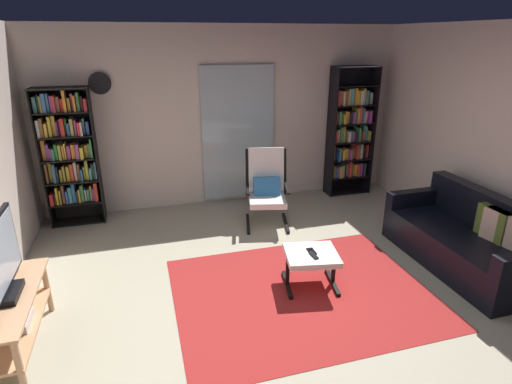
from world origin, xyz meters
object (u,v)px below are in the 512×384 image
lounge_armchair (267,185)px  ottoman (311,259)px  bookshelf_near_sofa (350,133)px  cell_phone (311,251)px  tv_stand (12,316)px  tv_remote (314,255)px  bookshelf_near_tv (69,152)px  leather_sofa (467,240)px  wall_clock (100,83)px

lounge_armchair → ottoman: (-0.04, -1.63, -0.22)m
bookshelf_near_sofa → cell_phone: (-1.65, -2.38, -0.61)m
tv_stand → tv_remote: (2.66, 0.16, 0.04)m
bookshelf_near_tv → lounge_armchair: bearing=-16.2°
bookshelf_near_sofa → cell_phone: bookshelf_near_sofa is taller
tv_stand → tv_remote: size_ratio=7.96×
ottoman → tv_remote: tv_remote is taller
lounge_armchair → leather_sofa: bearing=-43.6°
tv_stand → bookshelf_near_sofa: size_ratio=0.57×
ottoman → bookshelf_near_tv: bearing=136.3°
cell_phone → wall_clock: size_ratio=0.48×
leather_sofa → ottoman: leather_sofa is taller
tv_stand → ottoman: bearing=5.0°
lounge_armchair → wall_clock: size_ratio=3.53×
tv_stand → tv_remote: bearing=3.5°
bookshelf_near_sofa → wall_clock: bookshelf_near_sofa is taller
bookshelf_near_tv → tv_remote: size_ratio=12.76×
bookshelf_near_tv → ottoman: size_ratio=3.06×
bookshelf_near_sofa → cell_phone: size_ratio=14.39×
bookshelf_near_tv → tv_remote: 3.51m
wall_clock → bookshelf_near_tv: bearing=-158.1°
ottoman → wall_clock: (-1.99, 2.55, 1.53)m
tv_stand → cell_phone: size_ratio=8.18×
leather_sofa → ottoman: size_ratio=3.01×
bookshelf_near_tv → wall_clock: (0.48, 0.20, 0.85)m
tv_remote → wall_clock: size_ratio=0.50×
bookshelf_near_sofa → cell_phone: bearing=-124.8°
tv_stand → leather_sofa: (4.51, 0.15, -0.05)m
lounge_armchair → ottoman: size_ratio=1.70×
wall_clock → tv_remote: bearing=-53.0°
bookshelf_near_sofa → wall_clock: (-3.65, 0.16, 0.85)m
bookshelf_near_tv → lounge_armchair: size_ratio=1.80×
lounge_armchair → cell_phone: bearing=-91.1°
cell_phone → bookshelf_near_sofa: bearing=57.8°
lounge_armchair → wall_clock: wall_clock is taller
tv_stand → leather_sofa: leather_sofa is taller
leather_sofa → tv_remote: bearing=179.5°
tv_stand → bookshelf_near_tv: bookshelf_near_tv is taller
leather_sofa → bookshelf_near_sofa: bearing=94.3°
bookshelf_near_tv → tv_remote: bearing=-44.6°
ottoman → wall_clock: size_ratio=2.07×
leather_sofa → wall_clock: size_ratio=6.22×
ottoman → tv_remote: size_ratio=4.16×
cell_phone → wall_clock: bearing=130.7°
bookshelf_near_tv → leather_sofa: bookshelf_near_tv is taller
wall_clock → ottoman: bearing=-52.1°
tv_stand → cell_phone: (2.67, 0.25, 0.04)m
bookshelf_near_tv → wall_clock: bearing=21.9°
tv_remote → ottoman: bearing=78.0°
bookshelf_near_sofa → ottoman: bookshelf_near_sofa is taller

